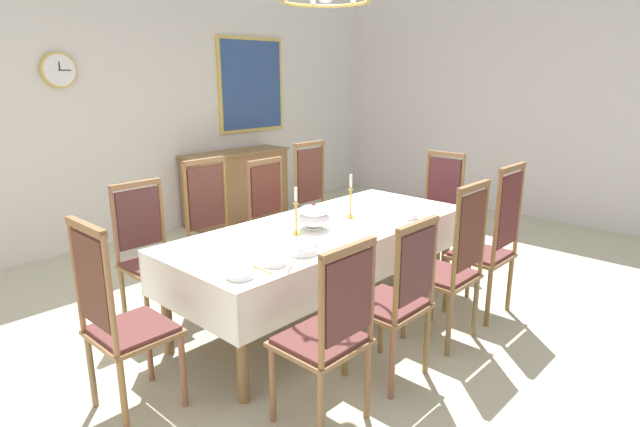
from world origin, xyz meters
The scene contains 27 objects.
ground centered at (0.00, 0.00, -0.02)m, with size 8.11×5.71×0.04m, color #B8B69C.
back_wall centered at (0.00, 2.90, 1.52)m, with size 8.11×0.08×3.04m, color silver.
right_wall centered at (4.10, 0.00, 1.52)m, with size 0.08×5.71×3.04m, color silver.
dining_table centered at (0.00, -0.15, 0.68)m, with size 2.50×1.01×0.75m.
tablecloth centered at (0.00, -0.15, 0.68)m, with size 2.52×1.03×0.32m.
chair_south_a centered at (-0.96, -1.06, 0.56)m, with size 0.44×0.42×1.07m.
chair_north_a centered at (-0.96, 0.76, 0.56)m, with size 0.44×0.42×1.09m.
chair_south_b centered at (-0.35, -1.06, 0.55)m, with size 0.44×0.42×1.06m.
chair_north_b centered at (-0.35, 0.77, 0.60)m, with size 0.44×0.42×1.19m.
chair_south_c centered at (0.31, -1.07, 0.59)m, with size 0.44×0.42×1.18m.
chair_north_c centered at (0.31, 0.76, 0.57)m, with size 0.44×0.42×1.11m.
chair_south_d centered at (0.91, -1.07, 0.61)m, with size 0.44×0.42×1.22m.
chair_north_d centered at (0.91, 0.77, 0.60)m, with size 0.44×0.42×1.21m.
chair_head_west centered at (-1.66, -0.15, 0.58)m, with size 0.42×0.44×1.15m.
chair_head_east centered at (1.66, -0.15, 0.57)m, with size 0.42×0.44×1.12m.
soup_tureen centered at (-0.12, -0.15, 0.85)m, with size 0.25×0.25×0.20m.
candlestick_west centered at (-0.31, -0.15, 0.89)m, with size 0.07×0.07×0.35m.
candlestick_east centered at (0.31, -0.15, 0.89)m, with size 0.07×0.07×0.35m.
bowl_near_left centered at (-0.83, -0.49, 0.77)m, with size 0.15×0.15×0.03m.
bowl_near_right centered at (0.61, -0.50, 0.77)m, with size 0.16×0.16×0.03m.
bowl_far_left centered at (-1.09, -0.49, 0.77)m, with size 0.16×0.16×0.03m.
bowl_far_right centered at (-0.57, -0.48, 0.78)m, with size 0.18×0.18×0.04m.
spoon_primary centered at (-0.93, -0.47, 0.76)m, with size 0.03×0.18×0.01m.
spoon_secondary centered at (0.72, -0.47, 0.76)m, with size 0.03×0.18×0.01m.
sideboard centered at (1.29, 2.58, 0.45)m, with size 1.44×0.48×0.90m.
mounted_clock centered at (-0.66, 2.82, 1.90)m, with size 0.35×0.06×0.35m.
framed_painting centered at (1.81, 2.83, 1.71)m, with size 1.08×0.05×1.22m.
Camera 1 is at (-2.80, -2.71, 1.88)m, focal length 29.16 mm.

